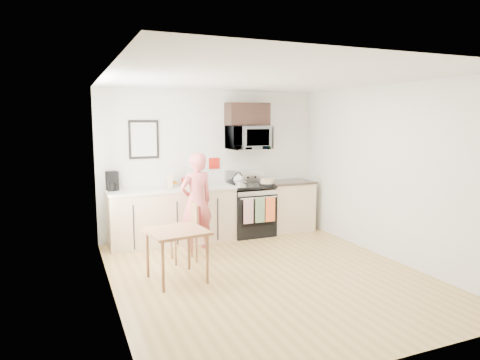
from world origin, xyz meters
name	(u,v)px	position (x,y,z in m)	size (l,w,h in m)	color
floor	(267,274)	(0.00, 0.00, 0.00)	(4.60, 4.60, 0.00)	olive
back_wall	(211,163)	(0.00, 2.30, 1.30)	(4.00, 0.04, 2.60)	beige
front_wall	(393,215)	(0.00, -2.30, 1.30)	(4.00, 0.04, 2.60)	beige
left_wall	(110,189)	(-2.00, 0.00, 1.30)	(0.04, 4.60, 2.60)	beige
right_wall	(388,172)	(2.00, 0.00, 1.30)	(0.04, 4.60, 2.60)	beige
ceiling	(269,78)	(0.00, 0.00, 2.60)	(4.00, 4.60, 0.04)	white
window	(105,160)	(-1.96, 0.80, 1.55)	(0.06, 1.40, 1.50)	silver
cabinet_left	(173,217)	(-0.80, 2.00, 0.45)	(2.10, 0.60, 0.90)	#CFAF84
countertop_left	(172,189)	(-0.80, 2.00, 0.92)	(2.14, 0.64, 0.04)	beige
cabinet_right	(288,207)	(1.43, 2.00, 0.45)	(0.84, 0.60, 0.90)	#CFAF84
countertop_right	(289,182)	(1.43, 2.00, 0.92)	(0.88, 0.64, 0.04)	black
range	(250,211)	(0.63, 1.98, 0.44)	(0.76, 0.70, 1.16)	black
microwave	(248,138)	(0.63, 2.08, 1.76)	(0.76, 0.51, 0.42)	#B5B5BA
upper_cabinet	(247,114)	(0.63, 2.12, 2.18)	(0.76, 0.35, 0.40)	black
wall_art	(144,139)	(-1.20, 2.28, 1.75)	(0.50, 0.04, 0.65)	black
wall_trivet	(214,163)	(0.05, 2.28, 1.30)	(0.20, 0.02, 0.20)	#A4180E
person	(196,202)	(-0.55, 1.45, 0.79)	(0.57, 0.38, 1.57)	#B73232
dining_table	(176,236)	(-1.17, 0.27, 0.59)	(0.72, 0.72, 0.67)	brown
chair	(192,224)	(-0.77, 0.97, 0.55)	(0.42, 0.38, 0.86)	brown
knife_block	(196,179)	(-0.37, 2.07, 1.05)	(0.10, 0.15, 0.23)	brown
utensil_crock	(185,178)	(-0.54, 2.13, 1.08)	(0.11, 0.11, 0.34)	#A4180E
fruit_bowl	(172,184)	(-0.77, 2.16, 0.98)	(0.24, 0.24, 0.10)	silver
milk_carton	(170,181)	(-0.83, 2.04, 1.06)	(0.09, 0.09, 0.23)	tan
coffee_maker	(112,181)	(-1.75, 2.14, 1.09)	(0.19, 0.27, 0.31)	black
bread_bag	(194,185)	(-0.45, 1.88, 1.00)	(0.31, 0.14, 0.11)	tan
cake	(267,182)	(0.91, 1.88, 0.97)	(0.29, 0.29, 0.10)	black
kettle	(238,179)	(0.43, 2.07, 1.02)	(0.17, 0.17, 0.22)	silver
pot	(241,184)	(0.35, 1.75, 0.97)	(0.19, 0.32, 0.10)	#B5B5BA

